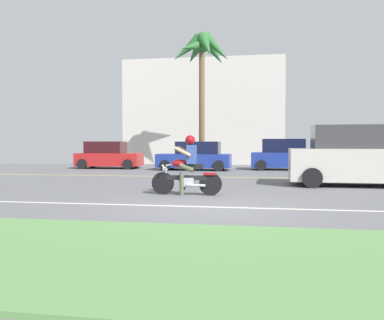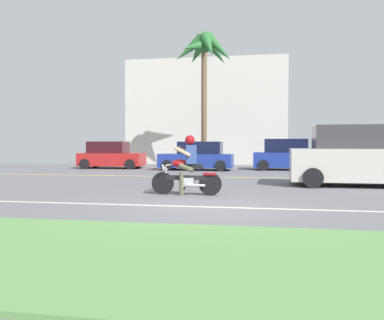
{
  "view_description": "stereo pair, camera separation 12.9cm",
  "coord_description": "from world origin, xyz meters",
  "px_view_note": "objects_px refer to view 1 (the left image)",
  "views": [
    {
      "loc": [
        1.22,
        -8.96,
        1.39
      ],
      "look_at": [
        -0.78,
        2.71,
        0.94
      ],
      "focal_mm": 38.9,
      "sensor_mm": 36.0,
      "label": 1
    },
    {
      "loc": [
        1.35,
        -8.94,
        1.39
      ],
      "look_at": [
        -0.78,
        2.71,
        0.94
      ],
      "focal_mm": 38.9,
      "sensor_mm": 36.0,
      "label": 2
    }
  ],
  "objects_px": {
    "parked_car_1": "(195,157)",
    "palm_tree_1": "(202,55)",
    "suv_nearby": "(364,157)",
    "parked_car_2": "(286,156)",
    "parked_car_0": "(108,156)",
    "motorcyclist": "(187,170)"
  },
  "relations": [
    {
      "from": "motorcyclist",
      "to": "parked_car_2",
      "type": "bearing_deg",
      "value": 74.4
    },
    {
      "from": "parked_car_1",
      "to": "parked_car_2",
      "type": "bearing_deg",
      "value": 11.62
    },
    {
      "from": "motorcyclist",
      "to": "parked_car_2",
      "type": "distance_m",
      "value": 12.14
    },
    {
      "from": "palm_tree_1",
      "to": "suv_nearby",
      "type": "bearing_deg",
      "value": -53.26
    },
    {
      "from": "parked_car_0",
      "to": "motorcyclist",
      "type": "bearing_deg",
      "value": -59.73
    },
    {
      "from": "motorcyclist",
      "to": "parked_car_0",
      "type": "bearing_deg",
      "value": 120.27
    },
    {
      "from": "parked_car_1",
      "to": "parked_car_2",
      "type": "height_order",
      "value": "parked_car_2"
    },
    {
      "from": "parked_car_2",
      "to": "palm_tree_1",
      "type": "xyz_separation_m",
      "value": [
        -4.7,
        0.76,
        5.68
      ]
    },
    {
      "from": "suv_nearby",
      "to": "parked_car_1",
      "type": "distance_m",
      "value": 10.06
    },
    {
      "from": "parked_car_1",
      "to": "parked_car_2",
      "type": "relative_size",
      "value": 1.02
    },
    {
      "from": "parked_car_0",
      "to": "parked_car_1",
      "type": "distance_m",
      "value": 5.21
    },
    {
      "from": "suv_nearby",
      "to": "palm_tree_1",
      "type": "height_order",
      "value": "palm_tree_1"
    },
    {
      "from": "parked_car_2",
      "to": "suv_nearby",
      "type": "bearing_deg",
      "value": -75.96
    },
    {
      "from": "suv_nearby",
      "to": "parked_car_2",
      "type": "distance_m",
      "value": 8.59
    },
    {
      "from": "parked_car_0",
      "to": "palm_tree_1",
      "type": "distance_m",
      "value": 7.83
    },
    {
      "from": "motorcyclist",
      "to": "suv_nearby",
      "type": "relative_size",
      "value": 0.39
    },
    {
      "from": "parked_car_1",
      "to": "palm_tree_1",
      "type": "xyz_separation_m",
      "value": [
        0.09,
        1.74,
        5.74
      ]
    },
    {
      "from": "motorcyclist",
      "to": "parked_car_1",
      "type": "bearing_deg",
      "value": 98.08
    },
    {
      "from": "motorcyclist",
      "to": "parked_car_0",
      "type": "height_order",
      "value": "motorcyclist"
    },
    {
      "from": "suv_nearby",
      "to": "parked_car_2",
      "type": "relative_size",
      "value": 1.29
    },
    {
      "from": "parked_car_2",
      "to": "palm_tree_1",
      "type": "distance_m",
      "value": 7.41
    },
    {
      "from": "suv_nearby",
      "to": "palm_tree_1",
      "type": "bearing_deg",
      "value": 126.74
    }
  ]
}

